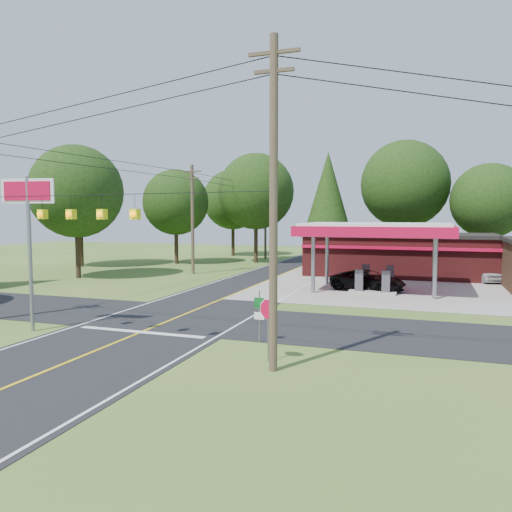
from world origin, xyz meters
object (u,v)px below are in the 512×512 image
(suv_car, at_px, (368,281))
(big_stop_sign, at_px, (28,216))
(gas_canopy, at_px, (376,232))
(octagonal_stop_sign, at_px, (268,314))
(sedan_car, at_px, (485,273))

(suv_car, height_order, big_stop_sign, big_stop_sign)
(gas_canopy, distance_m, suv_car, 3.57)
(gas_canopy, xyz_separation_m, suv_car, (-0.50, -0.21, -3.53))
(big_stop_sign, distance_m, octagonal_stop_sign, 12.58)
(sedan_car, xyz_separation_m, big_stop_sign, (-22.00, -26.01, 4.69))
(octagonal_stop_sign, bearing_deg, sedan_car, 69.69)
(big_stop_sign, bearing_deg, octagonal_stop_sign, -4.78)
(octagonal_stop_sign, bearing_deg, gas_canopy, 84.00)
(gas_canopy, distance_m, big_stop_sign, 22.84)
(octagonal_stop_sign, bearing_deg, suv_car, 85.44)
(big_stop_sign, bearing_deg, sedan_car, 49.77)
(suv_car, distance_m, sedan_car, 11.81)
(gas_canopy, relative_size, suv_car, 2.00)
(gas_canopy, distance_m, octagonal_stop_sign, 19.28)
(big_stop_sign, bearing_deg, gas_canopy, 52.14)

